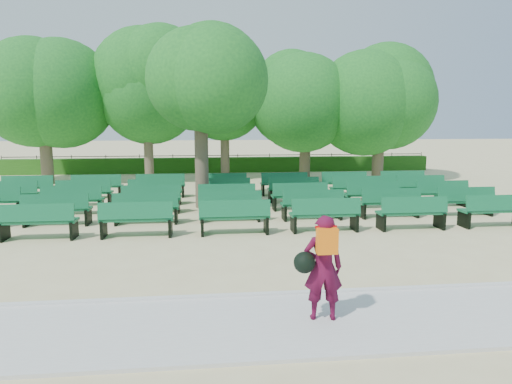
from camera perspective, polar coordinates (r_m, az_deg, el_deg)
ground at (r=14.35m, az=-2.16°, el=-3.75°), size 120.00×120.00×0.00m
paving at (r=7.34m, az=2.24°, el=-16.25°), size 30.00×2.20×0.06m
curb at (r=8.38m, az=1.04°, el=-12.80°), size 30.00×0.12×0.10m
hedge at (r=28.12m, az=-4.26°, el=3.40°), size 26.00×0.70×0.90m
fence at (r=28.56m, az=-4.28°, el=2.58°), size 26.00×0.10×1.02m
tree_line at (r=24.20m, az=-3.90°, el=1.44°), size 21.80×6.80×7.04m
bench_array at (r=16.03m, az=-3.57°, el=-2.05°), size 1.98×0.66×1.24m
tree_among at (r=16.61m, az=-6.98°, el=12.54°), size 4.75×4.75×6.37m
person at (r=7.22m, az=8.23°, el=-9.16°), size 0.80×0.50×1.66m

